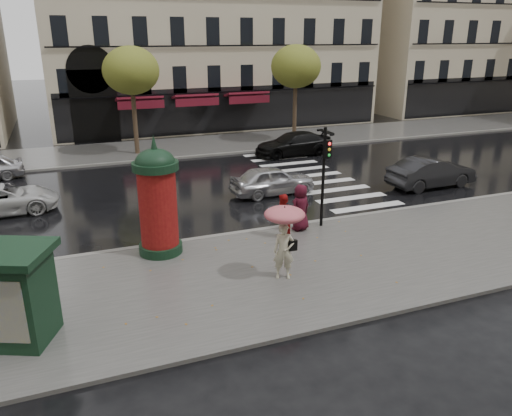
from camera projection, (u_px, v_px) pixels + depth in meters
name	position (u px, v px, depth m)	size (l,w,h in m)	color
ground	(282.00, 265.00, 16.60)	(160.00, 160.00, 0.00)	black
near_sidewalk	(288.00, 270.00, 16.14)	(90.00, 7.00, 0.12)	#474744
far_sidewalk	(166.00, 148.00, 33.29)	(90.00, 6.00, 0.12)	#474744
near_kerb	(250.00, 232.00, 19.21)	(90.00, 0.25, 0.14)	slate
far_kerb	(176.00, 158.00, 30.65)	(90.00, 0.25, 0.14)	slate
zebra_crossing	(310.00, 175.00, 27.10)	(3.60, 11.75, 0.01)	silver
tree_far_left	(131.00, 71.00, 30.04)	(3.40, 3.40, 6.64)	#38281C
tree_far_right	(296.00, 67.00, 33.81)	(3.40, 3.40, 6.64)	#38281C
woman_umbrella	(284.00, 231.00, 15.00)	(1.24, 1.24, 2.38)	beige
woman_red	(282.00, 216.00, 18.36)	(0.80, 0.63, 1.65)	#B21615
man_burgundy	(301.00, 207.00, 19.00)	(0.88, 0.58, 1.81)	#450D1C
morris_column	(157.00, 198.00, 16.68)	(1.53, 1.53, 4.12)	black
traffic_light	(325.00, 168.00, 18.87)	(0.26, 0.37, 3.90)	black
newsstand	(11.00, 294.00, 11.98)	(2.53, 2.37, 2.42)	black
car_silver	(272.00, 180.00, 23.75)	(1.64, 4.08, 1.39)	#B9B9BF
car_darkgrey	(432.00, 172.00, 24.86)	(1.58, 4.54, 1.50)	black
car_white	(1.00, 199.00, 21.19)	(2.12, 4.60, 1.28)	silver
car_black	(293.00, 144.00, 31.45)	(2.01, 4.94, 1.43)	black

